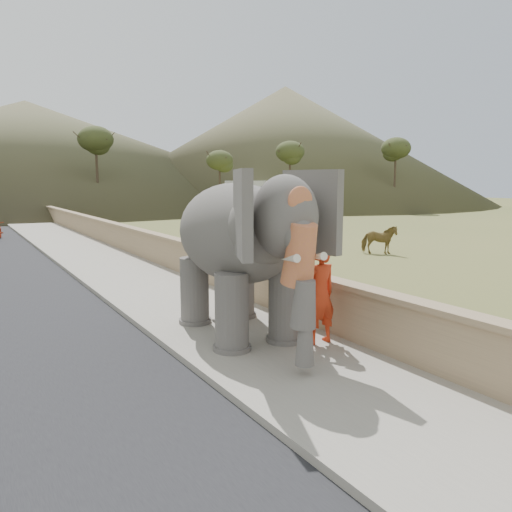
{
  "coord_description": "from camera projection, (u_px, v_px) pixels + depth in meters",
  "views": [
    {
      "loc": [
        -4.65,
        -7.01,
        3.12
      ],
      "look_at": [
        0.2,
        0.96,
        1.7
      ],
      "focal_mm": 35.0,
      "sensor_mm": 36.0,
      "label": 1
    }
  ],
  "objects": [
    {
      "name": "ground",
      "position": [
        275.0,
        359.0,
        8.78
      ],
      "size": [
        160.0,
        160.0,
        0.0
      ],
      "primitive_type": "plane",
      "color": "olive",
      "rests_on": "ground"
    },
    {
      "name": "walkway",
      "position": [
        115.0,
        269.0,
        17.21
      ],
      "size": [
        3.0,
        120.0,
        0.15
      ],
      "primitive_type": "cube",
      "color": "#9E9687",
      "rests_on": "ground"
    },
    {
      "name": "parapet",
      "position": [
        160.0,
        252.0,
        17.99
      ],
      "size": [
        0.3,
        120.0,
        1.1
      ],
      "primitive_type": "cube",
      "color": "tan",
      "rests_on": "ground"
    },
    {
      "name": "cow",
      "position": [
        379.0,
        240.0,
        21.21
      ],
      "size": [
        1.52,
        1.5,
        1.24
      ],
      "primitive_type": "imported",
      "rotation": [
        0.0,
        0.0,
        0.81
      ],
      "color": "brown",
      "rests_on": "ground"
    },
    {
      "name": "distant_car",
      "position": [
        241.0,
        205.0,
        49.08
      ],
      "size": [
        4.38,
        2.13,
        1.44
      ],
      "primitive_type": "imported",
      "rotation": [
        0.0,
        0.0,
        1.47
      ],
      "color": "#B0B1B7",
      "rests_on": "ground"
    },
    {
      "name": "bus_white",
      "position": [
        276.0,
        196.0,
        50.13
      ],
      "size": [
        11.26,
        4.28,
        3.1
      ],
      "primitive_type": "cube",
      "rotation": [
        0.0,
        0.0,
        1.74
      ],
      "color": "white",
      "rests_on": "ground"
    },
    {
      "name": "bus_orange",
      "position": [
        372.0,
        195.0,
        52.6
      ],
      "size": [
        11.22,
        3.77,
        3.1
      ],
      "primitive_type": "cube",
      "rotation": [
        0.0,
        0.0,
        1.45
      ],
      "color": "#C65723",
      "rests_on": "ground"
    },
    {
      "name": "hill_right",
      "position": [
        285.0,
        145.0,
        70.0
      ],
      "size": [
        56.0,
        56.0,
        16.0
      ],
      "primitive_type": "cone",
      "color": "brown",
      "rests_on": "ground"
    },
    {
      "name": "hill_far",
      "position": [
        28.0,
        152.0,
        69.42
      ],
      "size": [
        80.0,
        80.0,
        14.0
      ],
      "primitive_type": "cone",
      "color": "brown",
      "rests_on": "ground"
    },
    {
      "name": "elephant_and_man",
      "position": [
        238.0,
        255.0,
        9.66
      ],
      "size": [
        2.52,
        4.42,
        3.09
      ],
      "color": "#67625D",
      "rests_on": "ground"
    },
    {
      "name": "trees",
      "position": [
        25.0,
        164.0,
        31.33
      ],
      "size": [
        47.36,
        41.61,
        9.82
      ],
      "color": "#473828",
      "rests_on": "ground"
    }
  ]
}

